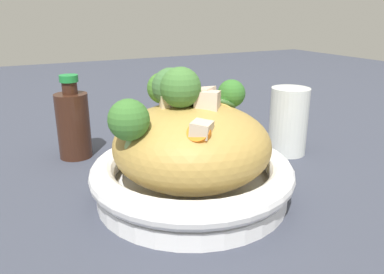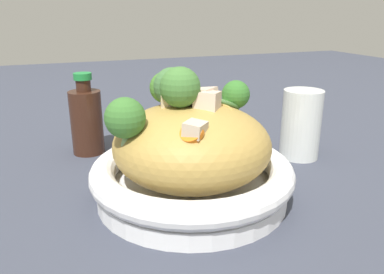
{
  "view_description": "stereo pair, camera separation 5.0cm",
  "coord_description": "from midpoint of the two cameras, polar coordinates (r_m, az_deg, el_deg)",
  "views": [
    {
      "loc": [
        -0.21,
        -0.42,
        0.25
      ],
      "look_at": [
        0.0,
        0.0,
        0.09
      ],
      "focal_mm": 35.66,
      "sensor_mm": 36.0,
      "label": 1
    },
    {
      "loc": [
        -0.17,
        -0.44,
        0.25
      ],
      "look_at": [
        0.0,
        0.0,
        0.09
      ],
      "focal_mm": 35.66,
      "sensor_mm": 36.0,
      "label": 2
    }
  ],
  "objects": [
    {
      "name": "ground_plane",
      "position": [
        0.53,
        -2.71,
        -9.03
      ],
      "size": [
        3.0,
        3.0,
        0.0
      ],
      "primitive_type": "plane",
      "color": "#373C49"
    },
    {
      "name": "soy_sauce_bottle",
      "position": [
        0.69,
        -19.33,
        1.91
      ],
      "size": [
        0.06,
        0.06,
        0.14
      ],
      "color": "#381E14",
      "rests_on": "ground_plane"
    },
    {
      "name": "noodle_heap",
      "position": [
        0.5,
        -2.83,
        -1.19
      ],
      "size": [
        0.21,
        0.21,
        0.11
      ],
      "color": "#AE8A42",
      "rests_on": "serving_bowl"
    },
    {
      "name": "drinking_glass",
      "position": [
        0.69,
        12.23,
        2.3
      ],
      "size": [
        0.07,
        0.07,
        0.12
      ],
      "color": "silver",
      "rests_on": "ground_plane"
    },
    {
      "name": "serving_bowl",
      "position": [
        0.52,
        -2.76,
        -6.19
      ],
      "size": [
        0.27,
        0.27,
        0.06
      ],
      "color": "white",
      "rests_on": "ground_plane"
    },
    {
      "name": "broccoli_florets",
      "position": [
        0.49,
        -5.93,
        6.28
      ],
      "size": [
        0.21,
        0.11,
        0.09
      ],
      "color": "#9AC16E",
      "rests_on": "serving_bowl"
    },
    {
      "name": "carrot_coins",
      "position": [
        0.49,
        -2.02,
        3.52
      ],
      "size": [
        0.11,
        0.16,
        0.04
      ],
      "color": "orange",
      "rests_on": "serving_bowl"
    },
    {
      "name": "chicken_chunks",
      "position": [
        0.48,
        -1.97,
        4.92
      ],
      "size": [
        0.08,
        0.11,
        0.04
      ],
      "color": "beige",
      "rests_on": "serving_bowl"
    },
    {
      "name": "zucchini_slices",
      "position": [
        0.54,
        -2.03,
        4.83
      ],
      "size": [
        0.1,
        0.12,
        0.06
      ],
      "color": "beige",
      "rests_on": "serving_bowl"
    }
  ]
}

